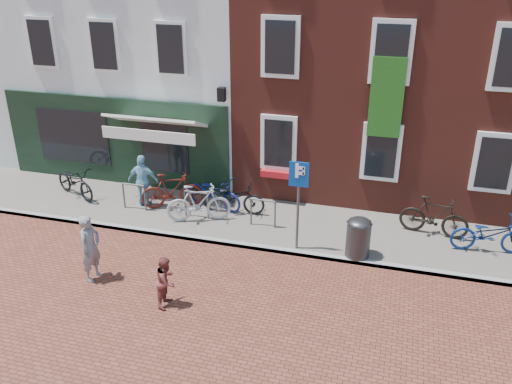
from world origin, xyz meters
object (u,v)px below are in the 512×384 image
(bicycle_1, at_px, (172,191))
(bicycle_6, at_px, (489,234))
(litter_bin, at_px, (358,235))
(bicycle_5, at_px, (434,216))
(woman, at_px, (91,248))
(bicycle_4, at_px, (233,197))
(bicycle_3, at_px, (199,203))
(boy, at_px, (166,281))
(cafe_person, at_px, (143,181))
(bicycle_2, at_px, (214,192))
(bicycle_0, at_px, (75,182))
(parking_sign, at_px, (298,190))

(bicycle_1, height_order, bicycle_6, bicycle_1)
(litter_bin, distance_m, bicycle_5, 2.51)
(woman, height_order, bicycle_4, woman)
(bicycle_5, bearing_deg, bicycle_3, 107.23)
(boy, xyz_separation_m, bicycle_4, (0.04, 4.60, -0.00))
(cafe_person, relative_size, bicycle_2, 0.85)
(bicycle_6, bearing_deg, woman, 105.23)
(boy, height_order, bicycle_1, bicycle_1)
(woman, bearing_deg, bicycle_0, 44.96)
(bicycle_3, xyz_separation_m, bicycle_5, (6.46, 0.96, 0.00))
(cafe_person, bearing_deg, litter_bin, 164.18)
(cafe_person, bearing_deg, bicycle_2, -173.41)
(bicycle_1, xyz_separation_m, bicycle_2, (1.23, 0.33, -0.05))
(litter_bin, bearing_deg, bicycle_4, 158.58)
(woman, bearing_deg, litter_bin, -58.85)
(litter_bin, relative_size, bicycle_3, 0.61)
(cafe_person, bearing_deg, bicycle_4, -179.45)
(bicycle_5, bearing_deg, litter_bin, 140.91)
(bicycle_2, bearing_deg, bicycle_1, 121.29)
(woman, xyz_separation_m, bicycle_3, (1.41, 3.36, -0.18))
(bicycle_5, bearing_deg, cafe_person, 101.99)
(bicycle_3, distance_m, bicycle_6, 7.82)
(woman, xyz_separation_m, boy, (2.15, -0.47, -0.24))
(parking_sign, distance_m, bicycle_6, 5.06)
(bicycle_4, bearing_deg, boy, 175.87)
(bicycle_1, relative_size, bicycle_3, 1.00)
(bicycle_1, relative_size, bicycle_2, 0.97)
(bicycle_4, relative_size, bicycle_6, 1.00)
(bicycle_3, bearing_deg, bicycle_2, -30.85)
(woman, relative_size, bicycle_1, 0.91)
(bicycle_0, distance_m, bicycle_5, 10.85)
(woman, distance_m, bicycle_6, 9.96)
(woman, distance_m, bicycle_0, 4.89)
(litter_bin, xyz_separation_m, boy, (-3.86, -3.10, -0.08))
(bicycle_4, bearing_deg, bicycle_5, -91.75)
(bicycle_4, xyz_separation_m, bicycle_6, (7.03, -0.36, 0.00))
(litter_bin, height_order, bicycle_5, litter_bin)
(woman, distance_m, bicycle_1, 3.97)
(woman, bearing_deg, bicycle_3, -15.23)
(parking_sign, distance_m, bicycle_1, 4.50)
(parking_sign, height_order, bicycle_5, parking_sign)
(bicycle_0, relative_size, bicycle_5, 1.03)
(bicycle_3, bearing_deg, boy, 167.97)
(woman, bearing_deg, bicycle_1, 3.06)
(boy, height_order, bicycle_3, bicycle_3)
(litter_bin, xyz_separation_m, bicycle_4, (-3.82, 1.50, -0.08))
(bicycle_1, bearing_deg, woman, 149.44)
(litter_bin, xyz_separation_m, bicycle_3, (-4.60, 0.73, -0.03))
(parking_sign, distance_m, bicycle_2, 3.57)
(bicycle_1, height_order, bicycle_4, bicycle_1)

